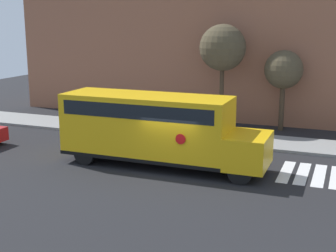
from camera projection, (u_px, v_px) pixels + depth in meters
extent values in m
plane|color=black|center=(173.00, 173.00, 20.47)|extent=(60.00, 60.00, 0.00)
cube|color=gray|center=(214.00, 137.00, 26.35)|extent=(44.00, 3.00, 0.15)
cube|color=#935B42|center=(243.00, 18.00, 30.79)|extent=(32.00, 4.00, 13.30)
cube|color=white|center=(286.00, 172.00, 20.64)|extent=(0.50, 3.20, 0.01)
cube|color=white|center=(302.00, 173.00, 20.39)|extent=(0.50, 3.20, 0.01)
cube|color=white|center=(319.00, 175.00, 20.15)|extent=(0.50, 3.20, 0.01)
cube|color=white|center=(336.00, 177.00, 19.90)|extent=(0.50, 3.20, 0.01)
cube|color=yellow|center=(146.00, 125.00, 21.30)|extent=(7.70, 2.50, 2.80)
cube|color=yellow|center=(248.00, 151.00, 19.78)|extent=(1.72, 2.50, 1.39)
cube|color=black|center=(147.00, 153.00, 21.59)|extent=(7.70, 2.54, 0.16)
cube|color=black|center=(146.00, 107.00, 21.11)|extent=(7.08, 2.53, 0.64)
cylinder|color=red|center=(180.00, 139.00, 19.41)|extent=(0.44, 0.02, 0.44)
cylinder|color=black|center=(251.00, 158.00, 20.94)|extent=(1.00, 0.30, 1.00)
cylinder|color=black|center=(240.00, 172.00, 18.98)|extent=(1.00, 0.30, 1.00)
cylinder|color=black|center=(107.00, 143.00, 23.52)|extent=(1.00, 0.30, 1.00)
cylinder|color=black|center=(85.00, 154.00, 21.56)|extent=(1.00, 0.30, 1.00)
cylinder|color=#423323|center=(221.00, 95.00, 28.69)|extent=(0.26, 0.26, 4.08)
sphere|color=#4C422D|center=(223.00, 48.00, 28.05)|extent=(2.80, 2.80, 2.80)
cylinder|color=#423323|center=(282.00, 106.00, 28.07)|extent=(0.31, 0.31, 3.00)
sphere|color=#4C422D|center=(284.00, 69.00, 27.59)|extent=(2.28, 2.28, 2.28)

